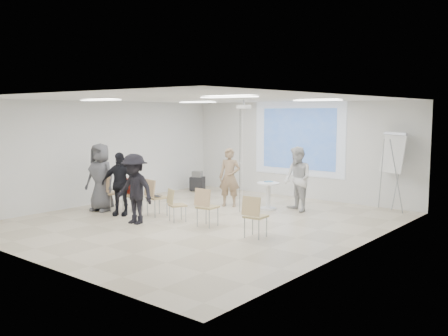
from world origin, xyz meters
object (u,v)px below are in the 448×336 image
Objects in this scene: chair_far_left at (111,190)px; chair_right_inner at (206,204)px; chair_right_far at (254,213)px; chair_left_mid at (132,194)px; av_cart at (197,182)px; chair_left_inner at (154,194)px; audience_mid at (134,184)px; flipchart_easel at (393,154)px; player_left at (230,173)px; pedestal_table at (268,194)px; audience_outer at (100,173)px; laptop at (158,196)px; audience_left at (120,179)px; chair_center at (175,202)px; player_right at (297,176)px.

chair_right_inner is (3.30, 0.16, -0.02)m from chair_far_left.
chair_right_inner is at bearing 168.04° from chair_right_far.
av_cart is (-1.04, 3.77, -0.18)m from chair_left_mid.
audience_mid is (0.27, -0.88, 0.39)m from chair_left_inner.
chair_right_inner is at bearing -95.60° from flipchart_easel.
chair_left_mid is 4.23m from chair_right_far.
player_left is 2.25× the size of chair_left_mid.
audience_outer reaches higher than pedestal_table.
laptop is at bearing 168.24° from chair_right_far.
av_cart is at bearing 124.86° from player_left.
chair_far_left is 7.70m from flipchart_easel.
audience_left is (-2.61, -0.41, 0.40)m from chair_right_inner.
chair_left_inner is 0.45× the size of flipchart_easel.
chair_center is 0.89× the size of chair_right_inner.
player_right reaches higher than laptop.
player_right is at bearing 25.92° from audience_outer.
chair_far_left reaches higher than av_cart.
player_left reaches higher than laptop.
pedestal_table is at bearing -130.56° from player_right.
av_cart is at bearing 127.93° from chair_left_inner.
chair_left_mid is 2.73m from chair_right_inner.
player_right is 4.50m from chair_left_mid.
chair_right_far is 3.15m from audience_mid.
laptop is (0.02, 0.10, -0.05)m from chair_left_inner.
chair_far_left is 0.45× the size of flipchart_easel.
chair_center is 1.76m from audience_left.
flipchart_easel reaches higher than laptop.
laptop is 4.18m from av_cart.
player_left reaches higher than chair_far_left.
pedestal_table is 0.83× the size of chair_far_left.
chair_right_inner is (2.73, -0.08, 0.05)m from chair_left_mid.
chair_right_far reaches higher than chair_center.
audience_mid is at bearing -157.11° from chair_right_inner.
audience_left reaches higher than chair_center.
chair_center is 0.43× the size of audience_left.
flipchart_easel is at bearing 54.16° from chair_far_left.
audience_left is at bearing -111.96° from flipchart_easel.
chair_right_inner is (1.18, -2.37, -0.40)m from player_left.
player_right is at bearing 59.81° from chair_left_inner.
audience_mid is (-2.24, -3.78, -0.02)m from player_right.
flipchart_easel is (1.98, 1.64, 0.60)m from player_right.
flipchart_easel is 6.61m from av_cart.
chair_right_inner is at bearing -6.69° from audience_outer.
audience_mid is at bearing -87.84° from av_cart.
audience_outer reaches higher than player_left.
chair_center is 0.40× the size of audience_outer.
chair_left_mid is at bearing -135.96° from pedestal_table.
pedestal_table is 0.39× the size of audience_outer.
chair_right_far is at bearing -10.58° from chair_right_inner.
av_cart is at bearing 136.42° from chair_right_far.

